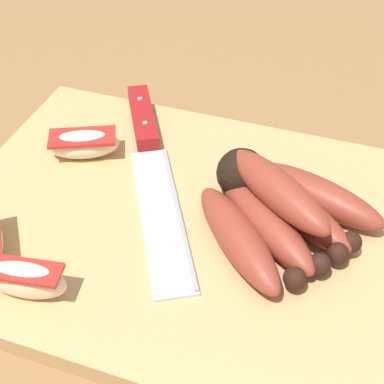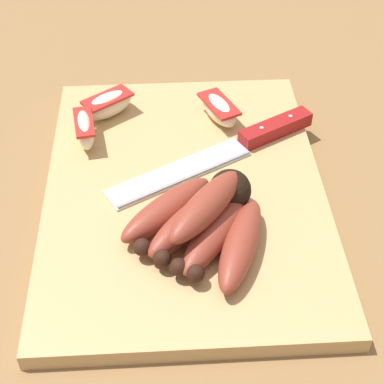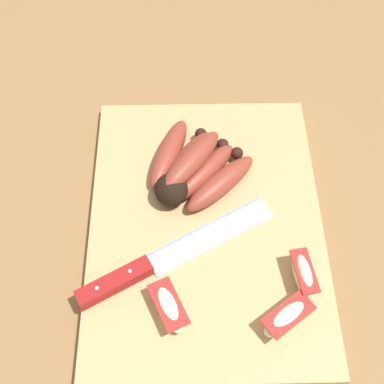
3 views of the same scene
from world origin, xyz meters
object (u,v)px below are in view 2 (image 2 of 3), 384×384
at_px(apple_wedge_near, 219,109).
at_px(banana_bunch, 206,219).
at_px(apple_wedge_far, 108,105).
at_px(chefs_knife, 244,143).
at_px(apple_wedge_middle, 85,129).

bearing_deg(apple_wedge_near, banana_bunch, -9.02).
relative_size(banana_bunch, apple_wedge_near, 2.30).
bearing_deg(apple_wedge_far, apple_wedge_near, 83.37).
height_order(chefs_knife, apple_wedge_far, apple_wedge_far).
distance_m(banana_bunch, apple_wedge_far, 0.24).
height_order(apple_wedge_near, apple_wedge_middle, apple_wedge_middle).
xyz_separation_m(banana_bunch, apple_wedge_middle, (-0.16, -0.13, -0.00)).
bearing_deg(apple_wedge_near, chefs_knife, 23.37).
height_order(banana_bunch, apple_wedge_near, banana_bunch).
relative_size(apple_wedge_near, apple_wedge_far, 1.04).
height_order(banana_bunch, apple_wedge_far, banana_bunch).
bearing_deg(chefs_knife, apple_wedge_far, -114.33).
distance_m(apple_wedge_middle, apple_wedge_far, 0.06).
xyz_separation_m(chefs_knife, apple_wedge_near, (-0.06, -0.03, 0.01)).
bearing_deg(apple_wedge_middle, apple_wedge_far, 154.32).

